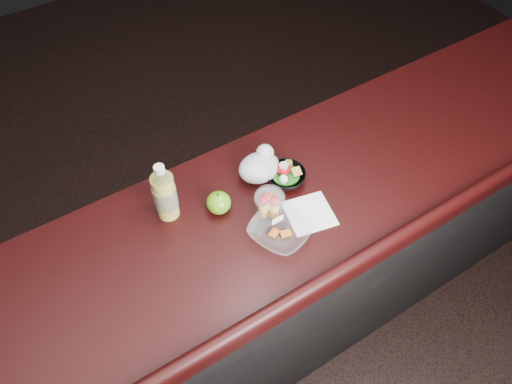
{
  "coord_description": "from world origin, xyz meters",
  "views": [
    {
      "loc": [
        -0.53,
        -0.6,
        2.44
      ],
      "look_at": [
        0.05,
        0.33,
        1.1
      ],
      "focal_mm": 35.0,
      "sensor_mm": 36.0,
      "label": 1
    }
  ],
  "objects_px": {
    "green_apple": "(219,203)",
    "fruit_cup": "(269,205)",
    "lemonade_bottle": "(165,195)",
    "takeout_bowl": "(280,231)",
    "snack_bowl": "(285,176)"
  },
  "relations": [
    {
      "from": "snack_bowl",
      "to": "takeout_bowl",
      "type": "distance_m",
      "value": 0.25
    },
    {
      "from": "snack_bowl",
      "to": "lemonade_bottle",
      "type": "bearing_deg",
      "value": 167.53
    },
    {
      "from": "lemonade_bottle",
      "to": "snack_bowl",
      "type": "bearing_deg",
      "value": -12.47
    },
    {
      "from": "fruit_cup",
      "to": "green_apple",
      "type": "height_order",
      "value": "fruit_cup"
    },
    {
      "from": "green_apple",
      "to": "takeout_bowl",
      "type": "xyz_separation_m",
      "value": [
        0.12,
        -0.21,
        -0.02
      ]
    },
    {
      "from": "lemonade_bottle",
      "to": "snack_bowl",
      "type": "distance_m",
      "value": 0.45
    },
    {
      "from": "snack_bowl",
      "to": "green_apple",
      "type": "bearing_deg",
      "value": 177.05
    },
    {
      "from": "green_apple",
      "to": "snack_bowl",
      "type": "distance_m",
      "value": 0.28
    },
    {
      "from": "green_apple",
      "to": "takeout_bowl",
      "type": "relative_size",
      "value": 0.35
    },
    {
      "from": "green_apple",
      "to": "fruit_cup",
      "type": "bearing_deg",
      "value": -44.75
    },
    {
      "from": "snack_bowl",
      "to": "fruit_cup",
      "type": "bearing_deg",
      "value": -142.28
    },
    {
      "from": "lemonade_bottle",
      "to": "green_apple",
      "type": "height_order",
      "value": "lemonade_bottle"
    },
    {
      "from": "fruit_cup",
      "to": "takeout_bowl",
      "type": "bearing_deg",
      "value": -94.11
    },
    {
      "from": "lemonade_bottle",
      "to": "takeout_bowl",
      "type": "distance_m",
      "value": 0.41
    },
    {
      "from": "lemonade_bottle",
      "to": "takeout_bowl",
      "type": "xyz_separation_m",
      "value": [
        0.28,
        -0.29,
        -0.08
      ]
    }
  ]
}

